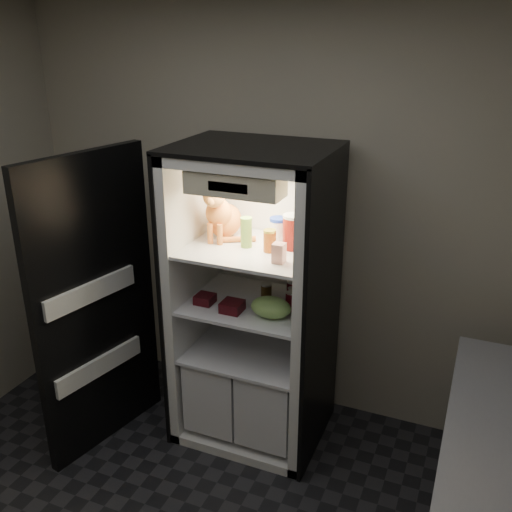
% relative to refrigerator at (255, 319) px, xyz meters
% --- Properties ---
extents(room_shell, '(3.60, 3.60, 3.60)m').
position_rel_refrigerator_xyz_m(room_shell, '(0.00, -1.38, 0.83)').
color(room_shell, white).
rests_on(room_shell, floor).
extents(refrigerator, '(0.90, 0.72, 1.88)m').
position_rel_refrigerator_xyz_m(refrigerator, '(0.00, 0.00, 0.00)').
color(refrigerator, white).
rests_on(refrigerator, floor).
extents(fridge_door, '(0.25, 0.86, 1.85)m').
position_rel_refrigerator_xyz_m(fridge_door, '(-0.85, -0.45, 0.12)').
color(fridge_door, black).
rests_on(fridge_door, floor).
extents(tabby_cat, '(0.32, 0.36, 0.38)m').
position_rel_refrigerator_xyz_m(tabby_cat, '(-0.22, 0.01, 0.64)').
color(tabby_cat, '#DC5E1C').
rests_on(tabby_cat, refrigerator).
extents(parmesan_shaker, '(0.07, 0.07, 0.18)m').
position_rel_refrigerator_xyz_m(parmesan_shaker, '(-0.03, -0.06, 0.59)').
color(parmesan_shaker, '#23802F').
rests_on(parmesan_shaker, refrigerator).
extents(mayo_tub, '(0.10, 0.10, 0.14)m').
position_rel_refrigerator_xyz_m(mayo_tub, '(0.10, 0.11, 0.57)').
color(mayo_tub, white).
rests_on(mayo_tub, refrigerator).
extents(salsa_jar, '(0.07, 0.07, 0.13)m').
position_rel_refrigerator_xyz_m(salsa_jar, '(0.12, -0.08, 0.56)').
color(salsa_jar, maroon).
rests_on(salsa_jar, refrigerator).
extents(pepper_jar, '(0.12, 0.12, 0.20)m').
position_rel_refrigerator_xyz_m(pepper_jar, '(0.23, 0.02, 0.60)').
color(pepper_jar, '#9F1615').
rests_on(pepper_jar, refrigerator).
extents(cream_carton, '(0.06, 0.06, 0.11)m').
position_rel_refrigerator_xyz_m(cream_carton, '(0.23, -0.21, 0.55)').
color(cream_carton, white).
rests_on(cream_carton, refrigerator).
extents(soda_can_a, '(0.07, 0.07, 0.13)m').
position_rel_refrigerator_xyz_m(soda_can_a, '(0.22, 0.05, 0.21)').
color(soda_can_a, black).
rests_on(soda_can_a, refrigerator).
extents(soda_can_b, '(0.06, 0.06, 0.11)m').
position_rel_refrigerator_xyz_m(soda_can_b, '(0.24, -0.01, 0.20)').
color(soda_can_b, black).
rests_on(soda_can_b, refrigerator).
extents(soda_can_c, '(0.06, 0.06, 0.12)m').
position_rel_refrigerator_xyz_m(soda_can_c, '(0.25, -0.08, 0.21)').
color(soda_can_c, black).
rests_on(soda_can_c, refrigerator).
extents(condiment_jar, '(0.07, 0.07, 0.09)m').
position_rel_refrigerator_xyz_m(condiment_jar, '(0.06, 0.03, 0.19)').
color(condiment_jar, '#533B17').
rests_on(condiment_jar, refrigerator).
extents(grape_bag, '(0.24, 0.17, 0.12)m').
position_rel_refrigerator_xyz_m(grape_bag, '(0.18, -0.19, 0.21)').
color(grape_bag, '#7FB253').
rests_on(grape_bag, refrigerator).
extents(berry_box_left, '(0.11, 0.11, 0.05)m').
position_rel_refrigerator_xyz_m(berry_box_left, '(-0.25, -0.19, 0.18)').
color(berry_box_left, '#4E0D12').
rests_on(berry_box_left, refrigerator).
extents(berry_box_right, '(0.12, 0.12, 0.06)m').
position_rel_refrigerator_xyz_m(berry_box_right, '(-0.05, -0.22, 0.18)').
color(berry_box_right, '#4E0D12').
rests_on(berry_box_right, refrigerator).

